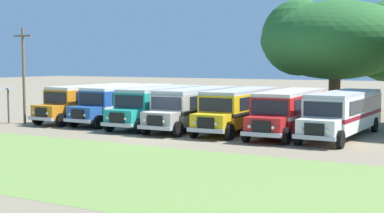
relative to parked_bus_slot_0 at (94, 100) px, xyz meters
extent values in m
plane|color=#84755B|center=(9.94, -5.90, -1.58)|extent=(220.00, 220.00, 0.00)
cube|color=olive|center=(9.94, -15.27, -1.58)|extent=(80.00, 11.92, 0.01)
cube|color=orange|center=(0.01, 0.31, -0.03)|extent=(2.88, 9.30, 2.10)
cube|color=white|center=(0.01, 0.31, -0.20)|extent=(2.91, 9.32, 0.24)
cube|color=black|center=(1.29, 0.55, 0.47)|extent=(0.37, 7.99, 0.80)
cube|color=black|center=(-1.24, 0.66, 0.47)|extent=(0.37, 7.99, 0.80)
cube|color=beige|center=(0.01, 0.31, 1.13)|extent=(2.80, 9.19, 0.22)
cube|color=orange|center=(-0.21, -4.99, -0.56)|extent=(2.26, 1.49, 1.05)
cube|color=black|center=(-0.24, -5.73, -0.53)|extent=(1.10, 0.15, 0.70)
cube|color=#B7B7BC|center=(-0.24, -5.77, -0.96)|extent=(2.41, 0.30, 0.24)
cube|color=black|center=(-0.18, -4.32, 0.47)|extent=(2.20, 0.15, 0.84)
cube|color=white|center=(0.21, 4.92, -0.14)|extent=(0.90, 0.10, 1.30)
sphere|color=#EAE5C6|center=(0.46, -5.81, -0.53)|extent=(0.20, 0.20, 0.20)
sphere|color=#EAE5C6|center=(-0.94, -5.75, -0.53)|extent=(0.20, 0.20, 0.20)
cylinder|color=black|center=(1.00, -4.94, -1.08)|extent=(0.32, 1.01, 1.00)
cylinder|color=black|center=(-1.40, -4.84, -1.08)|extent=(0.32, 1.01, 1.00)
cylinder|color=black|center=(1.34, 3.25, -1.08)|extent=(0.32, 1.01, 1.00)
cylinder|color=black|center=(-1.06, 3.35, -1.08)|extent=(0.32, 1.01, 1.00)
cube|color=#23519E|center=(3.14, 0.53, -0.03)|extent=(2.72, 9.26, 2.10)
cube|color=silver|center=(3.14, 0.53, -0.20)|extent=(2.75, 9.28, 0.24)
cube|color=black|center=(4.42, 0.80, 0.47)|extent=(0.23, 8.00, 0.80)
cube|color=black|center=(1.88, 0.86, 0.47)|extent=(0.23, 8.00, 0.80)
cube|color=silver|center=(3.14, 0.53, 1.13)|extent=(2.64, 9.15, 0.22)
cube|color=#23519E|center=(3.02, -4.77, -0.56)|extent=(2.23, 1.45, 1.05)
cube|color=black|center=(3.00, -5.51, -0.53)|extent=(1.10, 0.13, 0.70)
cube|color=#B7B7BC|center=(3.00, -5.55, -0.96)|extent=(2.40, 0.26, 0.24)
cube|color=black|center=(3.03, -4.10, 0.47)|extent=(2.20, 0.11, 0.84)
cube|color=silver|center=(3.25, 5.14, -0.14)|extent=(0.90, 0.08, 1.30)
sphere|color=#EAE5C6|center=(3.70, -5.58, -0.53)|extent=(0.20, 0.20, 0.20)
sphere|color=#EAE5C6|center=(2.30, -5.55, -0.53)|extent=(0.20, 0.20, 0.20)
cylinder|color=black|center=(4.22, -4.70, -1.08)|extent=(0.30, 1.01, 1.00)
cylinder|color=black|center=(1.82, -4.64, -1.08)|extent=(0.30, 1.01, 1.00)
cylinder|color=black|center=(4.41, 3.50, -1.08)|extent=(0.30, 1.01, 1.00)
cylinder|color=black|center=(2.02, 3.55, -1.08)|extent=(0.30, 1.01, 1.00)
cube|color=teal|center=(6.69, -0.19, -0.03)|extent=(2.82, 9.28, 2.10)
cube|color=white|center=(6.69, -0.19, -0.20)|extent=(2.85, 9.30, 0.24)
cube|color=black|center=(7.95, 0.15, 0.47)|extent=(0.32, 8.00, 0.80)
cube|color=black|center=(5.41, 0.06, 0.47)|extent=(0.32, 8.00, 0.80)
cube|color=#B2B2B7|center=(6.69, -0.19, 1.13)|extent=(2.74, 9.18, 0.22)
cube|color=teal|center=(6.88, -5.49, -0.56)|extent=(2.25, 1.48, 1.05)
cube|color=black|center=(6.90, -6.23, -0.53)|extent=(1.10, 0.14, 0.70)
cube|color=#B7B7BC|center=(6.90, -6.27, -0.96)|extent=(2.41, 0.28, 0.24)
cube|color=black|center=(6.85, -4.82, 0.47)|extent=(2.20, 0.14, 0.84)
cube|color=white|center=(6.53, 4.43, -0.14)|extent=(0.90, 0.09, 1.30)
sphere|color=#EAE5C6|center=(7.60, -6.25, -0.53)|extent=(0.20, 0.20, 0.20)
sphere|color=#EAE5C6|center=(6.21, -6.30, -0.53)|extent=(0.20, 0.20, 0.20)
cylinder|color=black|center=(8.07, -5.34, -1.08)|extent=(0.32, 1.01, 1.00)
cylinder|color=black|center=(5.67, -5.43, -1.08)|extent=(0.32, 1.01, 1.00)
cylinder|color=black|center=(7.78, 2.85, -1.08)|extent=(0.32, 1.01, 1.00)
cylinder|color=black|center=(5.38, 2.77, -1.08)|extent=(0.32, 1.01, 1.00)
cube|color=#9E9993|center=(9.79, -0.33, -0.03)|extent=(2.70, 9.25, 2.10)
cube|color=#282828|center=(9.79, -0.33, -0.20)|extent=(2.73, 9.27, 0.24)
cube|color=black|center=(11.05, -0.01, 0.47)|extent=(0.21, 8.00, 0.80)
cube|color=black|center=(8.51, -0.06, 0.47)|extent=(0.21, 8.00, 0.80)
cube|color=#B2B2B7|center=(9.79, -0.33, 1.13)|extent=(2.62, 9.15, 0.22)
cube|color=#9E9993|center=(9.90, -5.63, -0.56)|extent=(2.23, 1.45, 1.05)
cube|color=black|center=(9.92, -6.37, -0.53)|extent=(1.10, 0.12, 0.70)
cube|color=#B7B7BC|center=(9.92, -6.41, -0.96)|extent=(2.40, 0.25, 0.24)
cube|color=black|center=(9.89, -4.96, 0.47)|extent=(2.20, 0.11, 0.84)
cube|color=#282828|center=(9.69, 4.28, -0.14)|extent=(0.90, 0.08, 1.30)
sphere|color=#EAE5C6|center=(10.62, -6.41, -0.53)|extent=(0.20, 0.20, 0.20)
sphere|color=#EAE5C6|center=(9.22, -6.44, -0.53)|extent=(0.20, 0.20, 0.20)
cylinder|color=black|center=(11.10, -5.51, -1.08)|extent=(0.30, 1.01, 1.00)
cylinder|color=black|center=(8.70, -5.56, -1.08)|extent=(0.30, 1.01, 1.00)
cylinder|color=black|center=(10.92, 2.69, -1.08)|extent=(0.30, 1.01, 1.00)
cylinder|color=black|center=(8.52, 2.64, -1.08)|extent=(0.30, 1.01, 1.00)
cube|color=yellow|center=(13.07, 0.00, -0.03)|extent=(2.87, 9.29, 2.10)
cube|color=black|center=(13.07, 0.00, -0.20)|extent=(2.90, 9.31, 0.24)
cube|color=black|center=(14.33, 0.35, 0.47)|extent=(0.36, 8.00, 0.80)
cube|color=black|center=(11.79, 0.25, 0.47)|extent=(0.36, 8.00, 0.80)
cube|color=#B2B2B7|center=(13.07, 0.00, 1.13)|extent=(2.78, 9.19, 0.22)
cube|color=yellow|center=(13.28, -5.29, -0.56)|extent=(2.25, 1.49, 1.05)
cube|color=black|center=(13.31, -6.03, -0.53)|extent=(1.10, 0.14, 0.70)
cube|color=#B7B7BC|center=(13.31, -6.07, -0.96)|extent=(2.41, 0.30, 0.24)
cube|color=black|center=(13.26, -4.62, 0.47)|extent=(2.20, 0.15, 0.84)
cube|color=black|center=(12.89, 4.62, -0.14)|extent=(0.90, 0.10, 1.30)
sphere|color=#EAE5C6|center=(14.01, -6.05, -0.53)|extent=(0.20, 0.20, 0.20)
sphere|color=#EAE5C6|center=(12.62, -6.11, -0.53)|extent=(0.20, 0.20, 0.20)
cylinder|color=black|center=(14.48, -5.14, -1.08)|extent=(0.32, 1.01, 1.00)
cylinder|color=black|center=(12.08, -5.24, -1.08)|extent=(0.32, 1.01, 1.00)
cylinder|color=black|center=(14.15, 3.05, -1.08)|extent=(0.32, 1.01, 1.00)
cylinder|color=black|center=(11.75, 2.95, -1.08)|extent=(0.32, 1.01, 1.00)
cube|color=red|center=(16.60, -0.10, -0.03)|extent=(2.93, 9.31, 2.10)
cube|color=white|center=(16.60, -0.10, -0.20)|extent=(2.96, 9.33, 0.24)
cube|color=black|center=(17.86, 0.26, 0.47)|extent=(0.41, 7.99, 0.80)
cube|color=black|center=(15.32, 0.14, 0.47)|extent=(0.41, 7.99, 0.80)
cube|color=beige|center=(16.60, -0.10, 1.13)|extent=(2.84, 9.20, 0.22)
cube|color=red|center=(16.85, -5.39, -0.56)|extent=(2.26, 1.50, 1.05)
cube|color=black|center=(16.89, -6.13, -0.53)|extent=(1.10, 0.15, 0.70)
cube|color=#B7B7BC|center=(16.89, -6.17, -0.96)|extent=(2.41, 0.31, 0.24)
cube|color=black|center=(16.82, -4.72, 0.47)|extent=(2.20, 0.16, 0.84)
cube|color=white|center=(16.39, 4.52, -0.14)|extent=(0.90, 0.10, 1.30)
sphere|color=#EAE5C6|center=(17.59, -6.15, -0.53)|extent=(0.20, 0.20, 0.20)
sphere|color=#EAE5C6|center=(16.19, -6.21, -0.53)|extent=(0.20, 0.20, 0.20)
cylinder|color=black|center=(18.05, -5.24, -1.08)|extent=(0.33, 1.01, 1.00)
cylinder|color=black|center=(15.65, -5.35, -1.08)|extent=(0.33, 1.01, 1.00)
cylinder|color=black|center=(17.66, 2.96, -1.08)|extent=(0.33, 1.01, 1.00)
cylinder|color=black|center=(15.27, 2.84, -1.08)|extent=(0.33, 1.01, 1.00)
cube|color=silver|center=(20.10, 0.12, -0.03)|extent=(2.87, 9.29, 2.10)
cube|color=maroon|center=(20.10, 0.12, -0.20)|extent=(2.90, 9.31, 0.24)
cube|color=black|center=(21.38, 0.37, 0.47)|extent=(0.36, 8.00, 0.80)
cube|color=black|center=(18.84, 0.47, 0.47)|extent=(0.36, 8.00, 0.80)
cube|color=#B2B2B7|center=(20.10, 0.12, 1.13)|extent=(2.79, 9.19, 0.22)
cube|color=silver|center=(19.88, -5.18, -0.56)|extent=(2.25, 1.49, 1.05)
cube|color=black|center=(19.85, -5.91, -0.53)|extent=(1.10, 0.14, 0.70)
cube|color=#B7B7BC|center=(19.85, -5.95, -0.96)|extent=(2.41, 0.30, 0.24)
cube|color=black|center=(19.91, -4.51, 0.47)|extent=(2.20, 0.15, 0.84)
cube|color=maroon|center=(20.28, 4.74, -0.14)|extent=(0.90, 0.10, 1.30)
sphere|color=#EAE5C6|center=(20.55, -5.99, -0.53)|extent=(0.20, 0.20, 0.20)
sphere|color=#EAE5C6|center=(19.15, -5.94, -0.53)|extent=(0.20, 0.20, 0.20)
cylinder|color=black|center=(21.09, -5.12, -1.08)|extent=(0.32, 1.01, 1.00)
cylinder|color=black|center=(18.69, -5.03, -1.08)|extent=(0.32, 1.01, 1.00)
cylinder|color=black|center=(21.42, 3.07, -1.08)|extent=(0.32, 1.01, 1.00)
cylinder|color=black|center=(19.02, 3.17, -1.08)|extent=(0.32, 1.01, 1.00)
cylinder|color=brown|center=(16.49, 11.84, 0.44)|extent=(0.99, 0.99, 4.05)
ellipsoid|color=#286028|center=(16.49, 11.84, 4.97)|extent=(12.86, 11.36, 6.68)
sphere|color=#286028|center=(13.61, 10.94, 5.21)|extent=(6.57, 6.57, 6.57)
sphere|color=#286028|center=(16.49, 16.14, 5.22)|extent=(6.63, 6.63, 6.63)
cylinder|color=brown|center=(-2.96, -4.66, 2.05)|extent=(0.20, 0.20, 7.26)
cube|color=brown|center=(-2.96, -4.66, 5.08)|extent=(1.80, 0.12, 0.12)
cylinder|color=brown|center=(-4.41, -4.91, -0.28)|extent=(0.14, 0.14, 2.60)
camera|label=1|loc=(27.99, -34.46, 3.13)|focal=50.53mm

